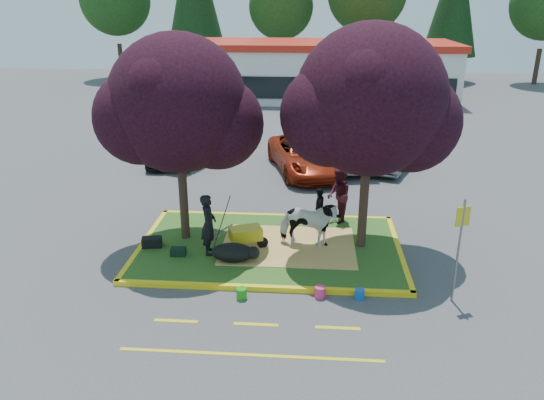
# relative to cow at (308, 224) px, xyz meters

# --- Properties ---
(ground) EXTENTS (90.00, 90.00, 0.00)m
(ground) POSITION_rel_cow_xyz_m (-1.20, 0.04, -0.94)
(ground) COLOR #424244
(ground) RESTS_ON ground
(median_island) EXTENTS (8.00, 5.00, 0.15)m
(median_island) POSITION_rel_cow_xyz_m (-1.20, 0.04, -0.86)
(median_island) COLOR #245019
(median_island) RESTS_ON ground
(curb_near) EXTENTS (8.30, 0.16, 0.15)m
(curb_near) POSITION_rel_cow_xyz_m (-1.20, -2.54, -0.86)
(curb_near) COLOR yellow
(curb_near) RESTS_ON ground
(curb_far) EXTENTS (8.30, 0.16, 0.15)m
(curb_far) POSITION_rel_cow_xyz_m (-1.20, 2.62, -0.86)
(curb_far) COLOR yellow
(curb_far) RESTS_ON ground
(curb_left) EXTENTS (0.16, 5.30, 0.15)m
(curb_left) POSITION_rel_cow_xyz_m (-5.28, 0.04, -0.86)
(curb_left) COLOR yellow
(curb_left) RESTS_ON ground
(curb_right) EXTENTS (0.16, 5.30, 0.15)m
(curb_right) POSITION_rel_cow_xyz_m (2.88, 0.04, -0.86)
(curb_right) COLOR yellow
(curb_right) RESTS_ON ground
(straw_bedding) EXTENTS (4.20, 3.00, 0.01)m
(straw_bedding) POSITION_rel_cow_xyz_m (-0.60, 0.04, -0.78)
(straw_bedding) COLOR #ECB761
(straw_bedding) RESTS_ON median_island
(tree_purple_left) EXTENTS (5.06, 4.20, 6.51)m
(tree_purple_left) POSITION_rel_cow_xyz_m (-3.98, 0.42, 3.42)
(tree_purple_left) COLOR black
(tree_purple_left) RESTS_ON median_island
(tree_purple_right) EXTENTS (5.30, 4.40, 6.82)m
(tree_purple_right) POSITION_rel_cow_xyz_m (1.72, 0.22, 3.62)
(tree_purple_right) COLOR black
(tree_purple_right) RESTS_ON median_island
(fire_lane_stripe_a) EXTENTS (1.10, 0.12, 0.01)m
(fire_lane_stripe_a) POSITION_rel_cow_xyz_m (-3.20, -4.16, -0.93)
(fire_lane_stripe_a) COLOR yellow
(fire_lane_stripe_a) RESTS_ON ground
(fire_lane_stripe_b) EXTENTS (1.10, 0.12, 0.01)m
(fire_lane_stripe_b) POSITION_rel_cow_xyz_m (-1.20, -4.16, -0.93)
(fire_lane_stripe_b) COLOR yellow
(fire_lane_stripe_b) RESTS_ON ground
(fire_lane_stripe_c) EXTENTS (1.10, 0.12, 0.01)m
(fire_lane_stripe_c) POSITION_rel_cow_xyz_m (0.80, -4.16, -0.93)
(fire_lane_stripe_c) COLOR yellow
(fire_lane_stripe_c) RESTS_ON ground
(fire_lane_long) EXTENTS (6.00, 0.10, 0.01)m
(fire_lane_long) POSITION_rel_cow_xyz_m (-1.20, -5.36, -0.93)
(fire_lane_long) COLOR yellow
(fire_lane_long) RESTS_ON ground
(retail_building) EXTENTS (20.40, 8.40, 4.40)m
(retail_building) POSITION_rel_cow_xyz_m (0.80, 28.02, 1.31)
(retail_building) COLOR silver
(retail_building) RESTS_ON ground
(cow) EXTENTS (1.97, 1.12, 1.57)m
(cow) POSITION_rel_cow_xyz_m (0.00, 0.00, 0.00)
(cow) COLOR white
(cow) RESTS_ON median_island
(calf) EXTENTS (1.38, 0.92, 0.56)m
(calf) POSITION_rel_cow_xyz_m (-2.21, -1.13, -0.51)
(calf) COLOR black
(calf) RESTS_ON median_island
(handler) EXTENTS (0.50, 0.72, 1.91)m
(handler) POSITION_rel_cow_xyz_m (-3.00, -0.65, 0.17)
(handler) COLOR black
(handler) RESTS_ON median_island
(visitor_a) EXTENTS (0.91, 1.07, 1.92)m
(visitor_a) POSITION_rel_cow_xyz_m (1.04, 2.17, 0.17)
(visitor_a) COLOR #41121E
(visitor_a) RESTS_ON median_island
(visitor_b) EXTENTS (0.43, 0.86, 1.42)m
(visitor_b) POSITION_rel_cow_xyz_m (0.38, 1.57, -0.07)
(visitor_b) COLOR black
(visitor_b) RESTS_ON median_island
(wheelbarrow) EXTENTS (1.75, 0.91, 0.67)m
(wheelbarrow) POSITION_rel_cow_xyz_m (-1.93, -0.17, -0.33)
(wheelbarrow) COLOR black
(wheelbarrow) RESTS_ON median_island
(gear_bag_dark) EXTENTS (0.66, 0.44, 0.31)m
(gear_bag_dark) POSITION_rel_cow_xyz_m (-4.90, -0.36, -0.63)
(gear_bag_dark) COLOR black
(gear_bag_dark) RESTS_ON median_island
(gear_bag_green) EXTENTS (0.47, 0.30, 0.24)m
(gear_bag_green) POSITION_rel_cow_xyz_m (-3.92, -0.90, -0.67)
(gear_bag_green) COLOR black
(gear_bag_green) RESTS_ON median_island
(sign_post) EXTENTS (0.38, 0.18, 2.87)m
(sign_post) POSITION_rel_cow_xyz_m (3.87, -2.66, 0.87)
(sign_post) COLOR slate
(sign_post) RESTS_ON ground
(bucket_green) EXTENTS (0.35, 0.35, 0.30)m
(bucket_green) POSITION_rel_cow_xyz_m (-1.71, -2.98, -0.79)
(bucket_green) COLOR #1E9617
(bucket_green) RESTS_ON ground
(bucket_pink) EXTENTS (0.37, 0.37, 0.31)m
(bucket_pink) POSITION_rel_cow_xyz_m (0.38, -2.76, -0.78)
(bucket_pink) COLOR #DC306A
(bucket_pink) RESTS_ON ground
(bucket_blue) EXTENTS (0.31, 0.31, 0.28)m
(bucket_blue) POSITION_rel_cow_xyz_m (1.43, -2.76, -0.80)
(bucket_blue) COLOR blue
(bucket_blue) RESTS_ON ground
(car_black) EXTENTS (2.23, 4.21, 1.37)m
(car_black) POSITION_rel_cow_xyz_m (-7.04, 9.24, -0.25)
(car_black) COLOR black
(car_black) RESTS_ON ground
(car_silver) EXTENTS (2.67, 4.09, 1.27)m
(car_silver) POSITION_rel_cow_xyz_m (-5.57, 9.11, -0.30)
(car_silver) COLOR #A0A2A8
(car_silver) RESTS_ON ground
(car_red) EXTENTS (4.08, 6.20, 1.58)m
(car_red) POSITION_rel_cow_xyz_m (-0.21, 8.29, -0.15)
(car_red) COLOR maroon
(car_red) RESTS_ON ground
(car_white) EXTENTS (2.67, 5.08, 1.40)m
(car_white) POSITION_rel_cow_xyz_m (1.82, 9.39, -0.24)
(car_white) COLOR white
(car_white) RESTS_ON ground
(car_grey) EXTENTS (2.88, 4.65, 1.45)m
(car_grey) POSITION_rel_cow_xyz_m (3.80, 9.22, -0.21)
(car_grey) COLOR #5C5E64
(car_grey) RESTS_ON ground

